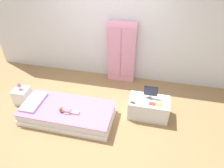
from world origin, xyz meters
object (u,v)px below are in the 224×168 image
Objects in this scene: nightstand at (22,96)px; wardrobe at (122,53)px; doll at (65,111)px; table_lamp at (19,85)px; book_red at (152,104)px; tv_monitor at (151,91)px; tv_stand at (148,108)px; bed at (68,113)px; book_yellow at (159,105)px; rocking_horse_toy at (133,101)px.

nightstand is 2.46m from wardrobe.
wardrobe is (0.76, 1.74, 0.44)m from doll.
table_lamp is 1.49× the size of book_red.
book_red is (0.84, -1.29, -0.34)m from wardrobe.
tv_monitor is at bearing 5.56° from table_lamp.
tv_monitor is 0.24m from book_red.
tv_monitor is (1.54, 0.64, 0.24)m from doll.
bed is at bearing -164.23° from tv_stand.
wardrobe is 5.53× the size of tv_monitor.
bed is 2.30× the size of tv_stand.
bed is 1.68m from book_red.
wardrobe is 1.65m from book_yellow.
tv_monitor is at bearing 89.38° from tv_stand.
tv_stand is (2.74, 0.19, 0.03)m from nightstand.
book_yellow is at bearing 0.00° from book_red.
rocking_horse_toy reaches higher than tv_stand.
book_yellow reaches higher than doll.
table_lamp is (-1.20, 0.37, 0.15)m from doll.
tv_monitor is 0.40m from rocking_horse_toy.
nightstand is at bearing -176.09° from tv_stand.
book_red is (0.37, 0.05, -0.05)m from rocking_horse_toy.
bed is 6.72× the size of tv_monitor.
nightstand is 2.44m from rocking_horse_toy.
book_red is at bearing 7.67° from rocking_horse_toy.
table_lamp is 0.23× the size of tv_stand.
tv_stand is 0.43m from rocking_horse_toy.
table_lamp is 2.80m from book_red.
book_red is at bearing 1.69° from table_lamp.
wardrobe reaches higher than tv_monitor.
rocking_horse_toy is (0.47, -1.34, -0.29)m from wardrobe.
book_yellow is at bearing 1.61° from nightstand.
doll is 3.51× the size of book_yellow.
doll is 1.30m from rocking_horse_toy.
rocking_horse_toy is at bearing 0.77° from nightstand.
rocking_horse_toy is 0.51m from book_yellow.
table_lamp is 0.12× the size of wardrobe.
bed is 10.01× the size of table_lamp.
table_lamp reaches higher than bed.
wardrobe reaches higher than book_yellow.
rocking_horse_toy is 0.38m from book_red.
book_red reaches higher than doll.
tv_monitor is 2.31× the size of rocking_horse_toy.
tv_monitor is (2.74, 0.27, 0.39)m from nightstand.
wardrobe is at bearing 109.48° from rocking_horse_toy.
nightstand is at bearing 0.00° from table_lamp.
doll reaches higher than bed.
book_yellow is at bearing -52.86° from wardrobe.
tv_stand is at bearing 26.52° from rocking_horse_toy.
bed is 1.63m from tv_stand.
book_red is (2.80, 0.08, -0.06)m from table_lamp.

